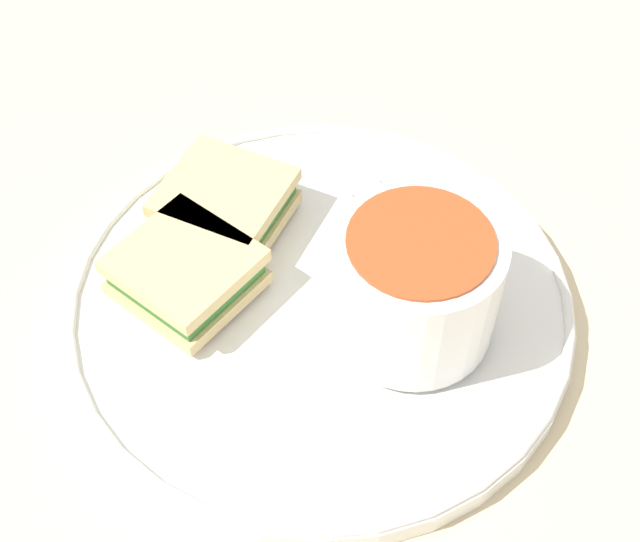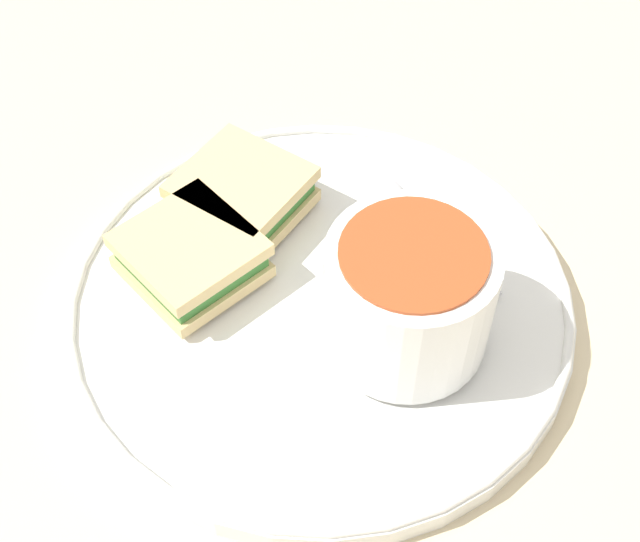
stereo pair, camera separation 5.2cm
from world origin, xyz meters
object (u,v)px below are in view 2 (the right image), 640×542
(sandwich_half_near, at_px, (236,196))
(sandwich_half_far, at_px, (191,256))
(soup_bowl, at_px, (409,295))
(spoon, at_px, (393,199))

(sandwich_half_near, distance_m, sandwich_half_far, 0.06)
(soup_bowl, distance_m, sandwich_half_far, 0.14)
(soup_bowl, bearing_deg, spoon, 144.83)
(soup_bowl, height_order, spoon, soup_bowl)
(soup_bowl, xyz_separation_m, sandwich_half_near, (-0.14, -0.03, -0.02))
(spoon, height_order, sandwich_half_far, sandwich_half_far)
(sandwich_half_near, relative_size, sandwich_half_far, 1.15)
(soup_bowl, relative_size, sandwich_half_far, 1.16)
(spoon, xyz_separation_m, sandwich_half_far, (-0.03, -0.14, 0.01))
(soup_bowl, xyz_separation_m, sandwich_half_far, (-0.11, -0.07, -0.02))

